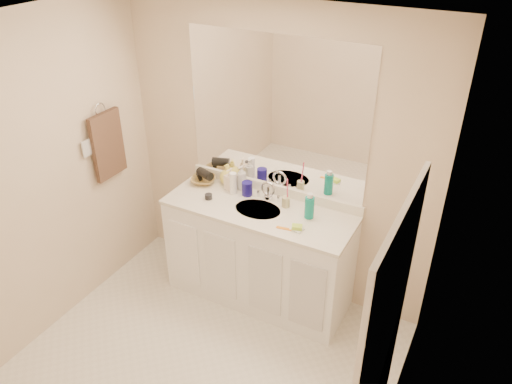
{
  "coord_description": "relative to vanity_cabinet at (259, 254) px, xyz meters",
  "views": [
    {
      "loc": [
        1.53,
        -1.9,
        2.95
      ],
      "look_at": [
        0.0,
        0.97,
        1.05
      ],
      "focal_mm": 35.0,
      "sensor_mm": 36.0,
      "label": 1
    }
  ],
  "objects": [
    {
      "name": "dark_jar",
      "position": [
        -0.42,
        -0.07,
        0.48
      ],
      "size": [
        0.07,
        0.07,
        0.04
      ],
      "primitive_type": "cylinder",
      "rotation": [
        0.0,
        0.0,
        0.31
      ],
      "color": "black",
      "rests_on": "countertop"
    },
    {
      "name": "wall_back",
      "position": [
        0.0,
        0.28,
        0.77
      ],
      "size": [
        2.6,
        0.02,
        2.4
      ],
      "primitive_type": "cube",
      "color": "beige",
      "rests_on": "floor"
    },
    {
      "name": "towel_ring",
      "position": [
        -1.27,
        -0.25,
        1.12
      ],
      "size": [
        0.01,
        0.11,
        0.11
      ],
      "primitive_type": "torus",
      "rotation": [
        0.0,
        1.57,
        0.0
      ],
      "color": "silver",
      "rests_on": "wall_left"
    },
    {
      "name": "soap_bottle_white",
      "position": [
        -0.27,
        0.2,
        0.56
      ],
      "size": [
        0.09,
        0.09,
        0.21
      ],
      "primitive_type": "imported",
      "rotation": [
        0.0,
        0.0,
        -0.16
      ],
      "color": "silver",
      "rests_on": "countertop"
    },
    {
      "name": "tan_cup",
      "position": [
        0.17,
        0.12,
        0.5
      ],
      "size": [
        0.08,
        0.08,
        0.08
      ],
      "primitive_type": "cylinder",
      "rotation": [
        0.0,
        0.0,
        -0.39
      ],
      "color": "tan",
      "rests_on": "countertop"
    },
    {
      "name": "backsplash",
      "position": [
        0.0,
        0.26,
        0.5
      ],
      "size": [
        1.52,
        0.03,
        0.08
      ],
      "primitive_type": "cube",
      "color": "white",
      "rests_on": "countertop"
    },
    {
      "name": "toothbrush",
      "position": [
        0.18,
        0.12,
        0.6
      ],
      "size": [
        0.02,
        0.04,
        0.21
      ],
      "primitive_type": "cylinder",
      "rotation": [
        0.14,
        0.0,
        0.16
      ],
      "color": "#FA4172",
      "rests_on": "tan_cup"
    },
    {
      "name": "sink_basin",
      "position": [
        0.0,
        -0.02,
        0.44
      ],
      "size": [
        0.37,
        0.37,
        0.02
      ],
      "primitive_type": "cylinder",
      "color": "silver",
      "rests_on": "countertop"
    },
    {
      "name": "mouthwash_bottle",
      "position": [
        0.39,
        0.06,
        0.54
      ],
      "size": [
        0.1,
        0.1,
        0.17
      ],
      "primitive_type": "cylinder",
      "rotation": [
        0.0,
        0.0,
        0.41
      ],
      "color": "#0B897A",
      "rests_on": "countertop"
    },
    {
      "name": "wicker_basket",
      "position": [
        -0.61,
        0.14,
        0.48
      ],
      "size": [
        0.26,
        0.26,
        0.05
      ],
      "primitive_type": "imported",
      "rotation": [
        0.0,
        0.0,
        0.33
      ],
      "color": "olive",
      "rests_on": "countertop"
    },
    {
      "name": "orange_comb",
      "position": [
        0.3,
        -0.17,
        0.46
      ],
      "size": [
        0.12,
        0.04,
        0.0
      ],
      "primitive_type": "cube",
      "rotation": [
        0.0,
        0.0,
        0.14
      ],
      "color": "orange",
      "rests_on": "countertop"
    },
    {
      "name": "blue_mug",
      "position": [
        -0.18,
        0.13,
        0.51
      ],
      "size": [
        0.1,
        0.1,
        0.12
      ],
      "primitive_type": "cylinder",
      "rotation": [
        0.0,
        0.0,
        0.21
      ],
      "color": "navy",
      "rests_on": "countertop"
    },
    {
      "name": "ceiling",
      "position": [
        0.0,
        -1.02,
        1.97
      ],
      "size": [
        2.6,
        2.6,
        0.02
      ],
      "primitive_type": "cube",
      "color": "white",
      "rests_on": "wall_back"
    },
    {
      "name": "faucet",
      "position": [
        0.0,
        0.16,
        0.51
      ],
      "size": [
        0.02,
        0.02,
        0.11
      ],
      "primitive_type": "cylinder",
      "color": "silver",
      "rests_on": "countertop"
    },
    {
      "name": "hair_dryer",
      "position": [
        -0.59,
        0.14,
        0.54
      ],
      "size": [
        0.17,
        0.12,
        0.07
      ],
      "primitive_type": "cylinder",
      "rotation": [
        0.0,
        1.57,
        -0.33
      ],
      "color": "black",
      "rests_on": "wicker_basket"
    },
    {
      "name": "green_soap",
      "position": [
        0.38,
        -0.14,
        0.48
      ],
      "size": [
        0.09,
        0.07,
        0.03
      ],
      "primitive_type": "cube",
      "rotation": [
        0.0,
        0.0,
        0.31
      ],
      "color": "#B1E237",
      "rests_on": "soap_dish"
    },
    {
      "name": "wall_left",
      "position": [
        -1.3,
        -1.02,
        0.77
      ],
      "size": [
        0.02,
        2.6,
        2.4
      ],
      "primitive_type": "cube",
      "color": "beige",
      "rests_on": "floor"
    },
    {
      "name": "soap_bottle_cream",
      "position": [
        -0.35,
        0.16,
        0.55
      ],
      "size": [
        0.1,
        0.1,
        0.19
      ],
      "primitive_type": "imported",
      "rotation": [
        0.0,
        0.0,
        -0.24
      ],
      "color": "#F3DFC6",
      "rests_on": "countertop"
    },
    {
      "name": "wall_right",
      "position": [
        1.3,
        -1.02,
        0.77
      ],
      "size": [
        0.02,
        2.6,
        2.4
      ],
      "primitive_type": "cube",
      "color": "beige",
      "rests_on": "floor"
    },
    {
      "name": "countertop",
      "position": [
        0.0,
        0.0,
        0.44
      ],
      "size": [
        1.52,
        0.57,
        0.03
      ],
      "primitive_type": "cube",
      "color": "silver",
      "rests_on": "vanity_cabinet"
    },
    {
      "name": "soap_bottle_yellow",
      "position": [
        -0.42,
        0.22,
        0.54
      ],
      "size": [
        0.18,
        0.18,
        0.18
      ],
      "primitive_type": "imported",
      "rotation": [
        0.0,
        0.0,
        -0.39
      ],
      "color": "#ECDE5C",
      "rests_on": "countertop"
    },
    {
      "name": "hand_towel",
      "position": [
        -1.25,
        -0.25,
        0.82
      ],
      "size": [
        0.04,
        0.32,
        0.55
      ],
      "primitive_type": "cube",
      "color": "#2E2018",
      "rests_on": "towel_ring"
    },
    {
      "name": "floor",
      "position": [
        0.0,
        -1.02,
        -0.42
      ],
      "size": [
        2.6,
        2.6,
        0.0
      ],
      "primitive_type": "cube",
      "color": "white",
      "rests_on": "ground"
    },
    {
      "name": "mirror",
      "position": [
        0.0,
        0.27,
        1.14
      ],
      "size": [
        1.48,
        0.01,
        1.2
      ],
      "primitive_type": "cube",
      "color": "white",
      "rests_on": "wall_back"
    },
    {
      "name": "soap_dish",
      "position": [
        0.38,
        -0.14,
        0.46
      ],
      "size": [
        0.1,
        0.09,
        0.01
      ],
      "primitive_type": "cube",
      "rotation": [
        0.0,
        0.0,
        -0.22
      ],
      "color": "white",
      "rests_on": "countertop"
    },
    {
      "name": "switch_plate",
      "position": [
        -1.27,
        -0.45,
        0.88
      ],
      "size": [
        0.01,
        0.08,
        0.13
      ],
      "primitive_type": "cube",
      "color": "silver",
      "rests_on": "wall_left"
    },
    {
      "name": "extra_white_bottle",
      "position": [
        -0.29,
        0.11,
        0.55
      ],
      "size": [
        0.06,
        0.06,
        0.18
      ],
      "primitive_type": "cylinder",
      "rotation": [
        0.0,
        0.0,
        0.08
      ],
      "color": "white",
      "rests_on": "countertop"
    },
    {
      "name": "vanity_cabinet",
      "position": [
        0.0,
        0.0,
        0.0
      ],
      "size": [
        1.5,
        0.55,
        0.85
      ],
      "primitive_type": "cube",
      "color": "white",
      "rests_on": "floor"
    }
  ]
}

